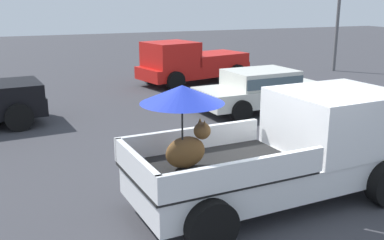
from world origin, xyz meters
name	(u,v)px	position (x,y,z in m)	size (l,w,h in m)	color
ground_plane	(270,201)	(0.00, 0.00, 0.00)	(80.00, 80.00, 0.00)	#38383D
pickup_truck_main	(291,147)	(0.39, 0.03, 0.98)	(5.16, 2.50, 2.25)	black
pickup_truck_far	(190,63)	(3.07, 11.25, 0.87)	(5.09, 3.02, 1.80)	black
parked_sedan_near	(262,88)	(3.34, 5.89, 0.74)	(4.40, 2.19, 1.33)	black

